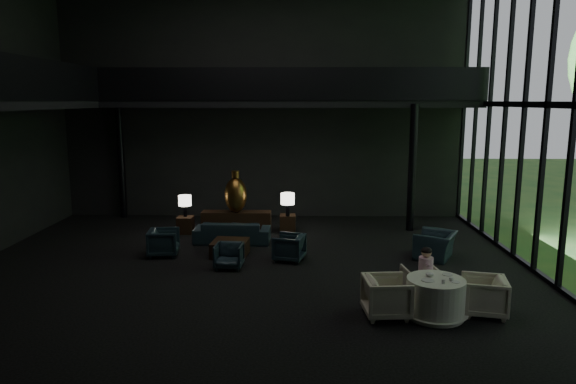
{
  "coord_description": "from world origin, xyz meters",
  "views": [
    {
      "loc": [
        1.23,
        -12.06,
        4.09
      ],
      "look_at": [
        0.97,
        0.5,
        1.85
      ],
      "focal_mm": 32.0,
      "sensor_mm": 36.0,
      "label": 1
    }
  ],
  "objects_px": {
    "dining_chair_east": "(484,293)",
    "dining_chair_west": "(387,293)",
    "side_table_left": "(185,225)",
    "side_table_right": "(288,223)",
    "bronze_urn": "(236,195)",
    "dining_chair_north": "(420,282)",
    "lounge_armchair_west": "(164,241)",
    "lounge_armchair_east": "(289,247)",
    "coffee_table": "(230,248)",
    "console": "(237,222)",
    "table_lamp_left": "(185,201)",
    "child": "(426,262)",
    "lounge_armchair_south": "(229,256)",
    "dining_table": "(435,300)",
    "table_lamp_right": "(288,200)",
    "sofa": "(232,227)",
    "window_armchair": "(435,241)"
  },
  "relations": [
    {
      "from": "dining_chair_east",
      "to": "dining_chair_west",
      "type": "xyz_separation_m",
      "value": [
        -1.9,
        -0.13,
        0.04
      ]
    },
    {
      "from": "side_table_left",
      "to": "side_table_right",
      "type": "xyz_separation_m",
      "value": [
        3.2,
        0.26,
        0.01
      ]
    },
    {
      "from": "bronze_urn",
      "to": "dining_chair_north",
      "type": "height_order",
      "value": "bronze_urn"
    },
    {
      "from": "lounge_armchair_west",
      "to": "side_table_right",
      "type": "bearing_deg",
      "value": -57.08
    },
    {
      "from": "side_table_right",
      "to": "lounge_armchair_west",
      "type": "height_order",
      "value": "lounge_armchair_west"
    },
    {
      "from": "lounge_armchair_east",
      "to": "coffee_table",
      "type": "xyz_separation_m",
      "value": [
        -1.59,
        0.39,
        -0.17
      ]
    },
    {
      "from": "console",
      "to": "table_lamp_left",
      "type": "relative_size",
      "value": 3.23
    },
    {
      "from": "side_table_right",
      "to": "child",
      "type": "relative_size",
      "value": 0.84
    },
    {
      "from": "table_lamp_left",
      "to": "bronze_urn",
      "type": "bearing_deg",
      "value": -2.15
    },
    {
      "from": "lounge_armchair_south",
      "to": "dining_table",
      "type": "bearing_deg",
      "value": -29.09
    },
    {
      "from": "side_table_right",
      "to": "dining_chair_east",
      "type": "xyz_separation_m",
      "value": [
        3.93,
        -6.32,
        0.16
      ]
    },
    {
      "from": "console",
      "to": "bronze_urn",
      "type": "xyz_separation_m",
      "value": [
        0.0,
        -0.08,
        0.89
      ]
    },
    {
      "from": "table_lamp_right",
      "to": "sofa",
      "type": "relative_size",
      "value": 0.31
    },
    {
      "from": "side_table_left",
      "to": "dining_chair_west",
      "type": "bearing_deg",
      "value": -49.77
    },
    {
      "from": "table_lamp_left",
      "to": "lounge_armchair_east",
      "type": "bearing_deg",
      "value": -39.98
    },
    {
      "from": "window_armchair",
      "to": "side_table_right",
      "type": "bearing_deg",
      "value": -96.91
    },
    {
      "from": "console",
      "to": "lounge_armchair_south",
      "type": "bearing_deg",
      "value": -86.31
    },
    {
      "from": "lounge_armchair_east",
      "to": "dining_chair_west",
      "type": "relative_size",
      "value": 0.78
    },
    {
      "from": "side_table_left",
      "to": "lounge_armchair_south",
      "type": "relative_size",
      "value": 0.86
    },
    {
      "from": "sofa",
      "to": "dining_table",
      "type": "xyz_separation_m",
      "value": [
        4.55,
        -5.13,
        -0.12
      ]
    },
    {
      "from": "side_table_left",
      "to": "child",
      "type": "xyz_separation_m",
      "value": [
        6.2,
        -5.22,
        0.51
      ]
    },
    {
      "from": "side_table_right",
      "to": "bronze_urn",
      "type": "bearing_deg",
      "value": -169.99
    },
    {
      "from": "dining_chair_east",
      "to": "bronze_urn",
      "type": "bearing_deg",
      "value": -125.49
    },
    {
      "from": "side_table_left",
      "to": "side_table_right",
      "type": "bearing_deg",
      "value": 4.71
    },
    {
      "from": "lounge_armchair_south",
      "to": "dining_table",
      "type": "xyz_separation_m",
      "value": [
        4.34,
        -2.8,
        0.03
      ]
    },
    {
      "from": "side_table_right",
      "to": "lounge_armchair_east",
      "type": "relative_size",
      "value": 0.74
    },
    {
      "from": "window_armchair",
      "to": "child",
      "type": "bearing_deg",
      "value": 9.1
    },
    {
      "from": "table_lamp_left",
      "to": "dining_table",
      "type": "distance_m",
      "value": 8.78
    },
    {
      "from": "side_table_left",
      "to": "coffee_table",
      "type": "distance_m",
      "value": 2.89
    },
    {
      "from": "console",
      "to": "sofa",
      "type": "distance_m",
      "value": 1.12
    },
    {
      "from": "table_lamp_left",
      "to": "dining_chair_north",
      "type": "height_order",
      "value": "table_lamp_left"
    },
    {
      "from": "table_lamp_left",
      "to": "sofa",
      "type": "bearing_deg",
      "value": -34.22
    },
    {
      "from": "window_armchair",
      "to": "dining_chair_east",
      "type": "relative_size",
      "value": 1.24
    },
    {
      "from": "dining_table",
      "to": "dining_chair_north",
      "type": "bearing_deg",
      "value": 92.38
    },
    {
      "from": "table_lamp_right",
      "to": "console",
      "type": "bearing_deg",
      "value": -178.78
    },
    {
      "from": "table_lamp_right",
      "to": "coffee_table",
      "type": "bearing_deg",
      "value": -121.57
    },
    {
      "from": "table_lamp_left",
      "to": "coffee_table",
      "type": "distance_m",
      "value": 3.03
    },
    {
      "from": "dining_chair_west",
      "to": "child",
      "type": "relative_size",
      "value": 1.47
    },
    {
      "from": "lounge_armchair_east",
      "to": "window_armchair",
      "type": "distance_m",
      "value": 3.85
    },
    {
      "from": "console",
      "to": "bronze_urn",
      "type": "bearing_deg",
      "value": -90.0
    },
    {
      "from": "lounge_armchair_west",
      "to": "dining_table",
      "type": "xyz_separation_m",
      "value": [
        6.22,
        -3.81,
        -0.08
      ]
    },
    {
      "from": "lounge_armchair_east",
      "to": "window_armchair",
      "type": "height_order",
      "value": "window_armchair"
    },
    {
      "from": "coffee_table",
      "to": "dining_chair_north",
      "type": "xyz_separation_m",
      "value": [
        4.41,
        -2.82,
        0.12
      ]
    },
    {
      "from": "console",
      "to": "side_table_left",
      "type": "xyz_separation_m",
      "value": [
        -1.6,
        -0.06,
        -0.08
      ]
    },
    {
      "from": "dining_chair_north",
      "to": "sofa",
      "type": "bearing_deg",
      "value": -49.78
    },
    {
      "from": "lounge_armchair_west",
      "to": "dining_table",
      "type": "bearing_deg",
      "value": -127.5
    },
    {
      "from": "sofa",
      "to": "coffee_table",
      "type": "xyz_separation_m",
      "value": [
        0.1,
        -1.28,
        -0.25
      ]
    },
    {
      "from": "child",
      "to": "dining_chair_north",
      "type": "bearing_deg",
      "value": -34.82
    },
    {
      "from": "lounge_armchair_south",
      "to": "coffee_table",
      "type": "bearing_deg",
      "value": 99.9
    },
    {
      "from": "side_table_right",
      "to": "dining_chair_west",
      "type": "relative_size",
      "value": 0.57
    }
  ]
}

